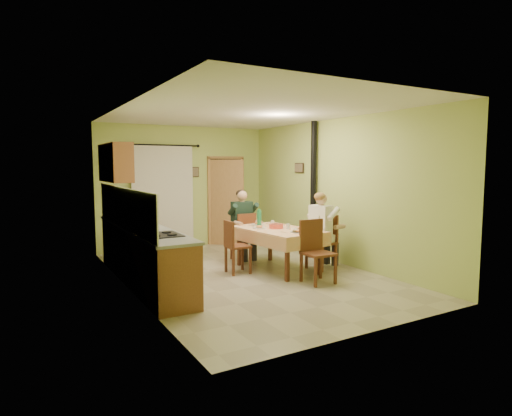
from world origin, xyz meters
TOP-DOWN VIEW (x-y plane):
  - floor at (0.00, 0.00)m, footprint 4.00×6.00m
  - room_shell at (0.00, 0.00)m, footprint 4.04×6.04m
  - kitchen_run at (-1.71, 0.40)m, footprint 0.64×3.64m
  - upper_cabinets at (-1.82, 1.70)m, footprint 0.35×1.40m
  - curtain at (-0.55, 2.90)m, footprint 1.70×0.07m
  - doorway at (1.00, 2.84)m, footprint 0.96×0.60m
  - dining_table at (0.66, 0.01)m, footprint 1.19×1.79m
  - tableware at (0.70, -0.07)m, footprint 0.80×1.56m
  - chair_far at (0.49, 1.05)m, footprint 0.41×0.41m
  - chair_near at (0.76, -1.03)m, footprint 0.46×0.46m
  - chair_right at (1.41, -0.31)m, footprint 0.51×0.51m
  - chair_left at (-0.09, 0.17)m, footprint 0.40×0.40m
  - man_far at (0.49, 1.06)m, footprint 0.58×0.47m
  - man_right at (1.40, -0.32)m, footprint 0.53×0.63m
  - stove_flue at (1.90, 0.60)m, footprint 0.24×0.24m
  - picture_back at (0.25, 2.97)m, footprint 0.19×0.03m
  - picture_right at (1.97, 1.20)m, footprint 0.03×0.31m

SIDE VIEW (x-z plane):
  - floor at x=0.00m, z-range -0.01..0.01m
  - chair_left at x=-0.09m, z-range -0.18..0.76m
  - chair_far at x=0.49m, z-range -0.19..0.77m
  - chair_right at x=1.41m, z-range -0.21..0.79m
  - chair_near at x=0.76m, z-range -0.22..0.80m
  - dining_table at x=0.66m, z-range 0.00..0.76m
  - kitchen_run at x=-1.71m, z-range -0.30..1.26m
  - tableware at x=0.70m, z-range 0.65..0.98m
  - man_far at x=0.49m, z-range 0.18..1.57m
  - man_right at x=1.40m, z-range 0.18..1.57m
  - stove_flue at x=1.90m, z-range -0.38..2.42m
  - doorway at x=1.00m, z-range -0.02..2.13m
  - curtain at x=-0.55m, z-range 0.15..2.37m
  - picture_back at x=0.25m, z-range 1.64..1.86m
  - room_shell at x=0.00m, z-range 0.41..3.23m
  - picture_right at x=1.97m, z-range 1.75..1.96m
  - upper_cabinets at x=-1.82m, z-range 1.60..2.30m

